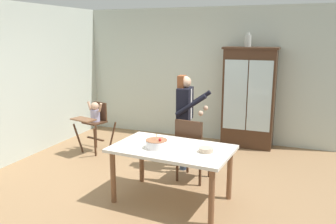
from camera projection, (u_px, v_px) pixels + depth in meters
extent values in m
plane|color=#93704C|center=(153.00, 185.00, 5.10)|extent=(6.24, 6.24, 0.00)
cube|color=beige|center=(204.00, 74.00, 7.19)|extent=(5.32, 0.06, 2.70)
cube|color=beige|center=(7.00, 85.00, 5.75)|extent=(0.06, 5.32, 2.70)
cube|color=#422819|center=(249.00, 99.00, 6.70)|extent=(0.96, 0.42, 1.89)
cube|color=#422819|center=(251.00, 48.00, 6.49)|extent=(1.02, 0.48, 0.04)
cube|color=silver|center=(235.00, 95.00, 6.56)|extent=(0.43, 0.01, 1.32)
cube|color=silver|center=(260.00, 97.00, 6.40)|extent=(0.43, 0.01, 1.32)
cube|color=#422819|center=(249.00, 94.00, 6.68)|extent=(0.88, 0.36, 0.02)
cylinder|color=#B2B7B2|center=(248.00, 41.00, 6.48)|extent=(0.13, 0.13, 0.22)
cylinder|color=#B2B7B2|center=(248.00, 33.00, 6.45)|extent=(0.07, 0.07, 0.05)
cylinder|color=#422819|center=(78.00, 138.00, 6.44)|extent=(0.16, 0.12, 0.56)
cylinder|color=#422819|center=(95.00, 142.00, 6.19)|extent=(0.12, 0.16, 0.56)
cylinder|color=#422819|center=(96.00, 133.00, 6.79)|extent=(0.12, 0.16, 0.56)
cylinder|color=#422819|center=(112.00, 137.00, 6.55)|extent=(0.16, 0.12, 0.56)
cube|color=#422819|center=(96.00, 139.00, 6.50)|extent=(0.42, 0.14, 0.02)
cube|color=#422819|center=(95.00, 122.00, 6.43)|extent=(0.41, 0.41, 0.02)
cube|color=#422819|center=(100.00, 111.00, 6.51)|extent=(0.30, 0.10, 0.34)
cube|color=brown|center=(83.00, 119.00, 6.19)|extent=(0.48, 0.34, 0.02)
cylinder|color=#B2ADD1|center=(95.00, 116.00, 6.42)|extent=(0.17, 0.17, 0.22)
sphere|color=tan|center=(95.00, 106.00, 6.38)|extent=(0.15, 0.15, 0.15)
cylinder|color=tan|center=(90.00, 106.00, 6.46)|extent=(0.10, 0.07, 0.17)
cylinder|color=tan|center=(100.00, 107.00, 6.30)|extent=(0.10, 0.07, 0.17)
cylinder|color=#33425B|center=(183.00, 145.00, 5.60)|extent=(0.11, 0.11, 0.82)
cylinder|color=#33425B|center=(186.00, 142.00, 5.76)|extent=(0.11, 0.11, 0.82)
cube|color=black|center=(185.00, 104.00, 5.54)|extent=(0.23, 0.38, 0.52)
cube|color=white|center=(191.00, 104.00, 5.51)|extent=(0.01, 0.06, 0.49)
sphere|color=tan|center=(185.00, 82.00, 5.46)|extent=(0.19, 0.19, 0.19)
cube|color=brown|center=(182.00, 89.00, 5.50)|extent=(0.12, 0.21, 0.44)
cylinder|color=black|center=(191.00, 106.00, 5.31)|extent=(0.49, 0.11, 0.37)
sphere|color=tan|center=(201.00, 113.00, 5.28)|extent=(0.08, 0.08, 0.08)
cylinder|color=black|center=(196.00, 101.00, 5.68)|extent=(0.49, 0.11, 0.37)
sphere|color=tan|center=(206.00, 108.00, 5.66)|extent=(0.08, 0.08, 0.08)
cube|color=silver|center=(172.00, 149.00, 4.47)|extent=(1.58, 1.03, 0.04)
cylinder|color=brown|center=(113.00, 177.00, 4.51)|extent=(0.07, 0.07, 0.70)
cylinder|color=brown|center=(212.00, 197.00, 3.95)|extent=(0.07, 0.07, 0.70)
cylinder|color=brown|center=(142.00, 159.00, 5.16)|extent=(0.07, 0.07, 0.70)
cylinder|color=brown|center=(230.00, 174.00, 4.60)|extent=(0.07, 0.07, 0.70)
cylinder|color=white|center=(156.00, 144.00, 4.44)|extent=(0.28, 0.28, 0.10)
cylinder|color=#935B3D|center=(156.00, 140.00, 4.43)|extent=(0.27, 0.27, 0.01)
cylinder|color=#F2E5CC|center=(156.00, 137.00, 4.42)|extent=(0.01, 0.01, 0.06)
cone|color=yellow|center=(156.00, 134.00, 4.41)|extent=(0.02, 0.02, 0.02)
sphere|color=red|center=(160.00, 140.00, 4.37)|extent=(0.04, 0.04, 0.04)
cylinder|color=#C6AD93|center=(206.00, 150.00, 4.29)|extent=(0.18, 0.18, 0.05)
cylinder|color=#422819|center=(209.00, 163.00, 5.35)|extent=(0.04, 0.04, 0.45)
cylinder|color=#422819|center=(188.00, 159.00, 5.52)|extent=(0.04, 0.04, 0.45)
cylinder|color=#422819|center=(200.00, 171.00, 5.03)|extent=(0.04, 0.04, 0.45)
cylinder|color=#422819|center=(177.00, 167.00, 5.20)|extent=(0.04, 0.04, 0.45)
cube|color=brown|center=(194.00, 150.00, 5.22)|extent=(0.49, 0.49, 0.03)
cube|color=#422819|center=(188.00, 137.00, 4.99)|extent=(0.42, 0.09, 0.48)
cylinder|color=#422819|center=(201.00, 139.00, 4.90)|extent=(0.03, 0.03, 0.48)
cylinder|color=#422819|center=(177.00, 135.00, 5.08)|extent=(0.03, 0.03, 0.48)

